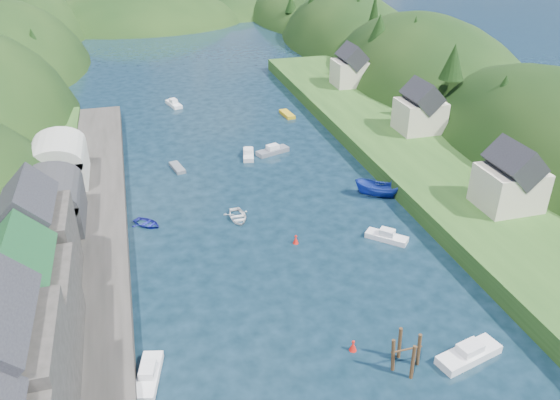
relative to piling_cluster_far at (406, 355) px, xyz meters
name	(u,v)px	position (x,y,z in m)	size (l,w,h in m)	color
ground	(243,158)	(-4.20, 46.75, -1.40)	(600.00, 600.00, 0.00)	black
hillside_right	(419,122)	(40.80, 71.75, -8.81)	(36.00, 245.56, 48.00)	black
far_hills	(175,50)	(-2.98, 170.76, -12.20)	(103.00, 68.00, 44.00)	black
hill_trees	(227,63)	(-3.24, 62.33, 9.65)	(91.16, 152.81, 12.30)	black
quay_left	(68,295)	(-28.20, 16.75, -0.40)	(12.00, 110.00, 2.00)	#2D2B28
quayside_buildings	(11,347)	(-30.20, 3.15, 5.69)	(8.00, 35.84, 12.90)	#2D2B28
boat_sheds	(54,177)	(-30.20, 35.75, 3.87)	(7.00, 21.00, 7.50)	#2D2D30
terrace_right	(418,159)	(20.80, 36.75, -0.20)	(16.00, 120.00, 2.40)	#234719
right_bank_cottages	(414,110)	(23.80, 45.09, 4.44)	(9.00, 59.24, 8.41)	beige
piling_cluster_far	(406,355)	(0.00, 0.00, 0.00)	(2.84, 2.69, 3.94)	#382314
channel_buoy_near	(353,346)	(-3.49, 3.04, -0.92)	(0.70, 0.70, 1.10)	red
channel_buoy_far	(296,240)	(-3.29, 21.12, -0.92)	(0.70, 0.70, 1.10)	red
moored_boats	(301,251)	(-3.46, 18.52, -0.75)	(36.76, 99.92, 2.43)	silver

